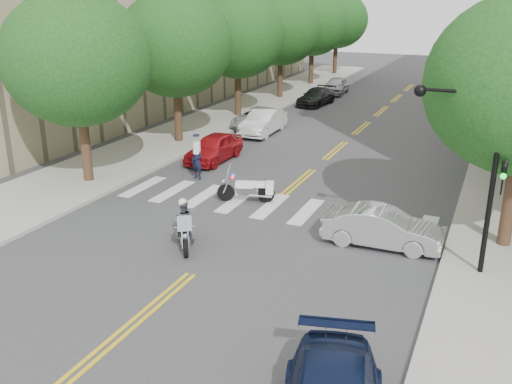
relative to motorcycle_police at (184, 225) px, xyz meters
The scene contains 18 objects.
ground 2.28m from the motorcycle_police, 54.18° to the right, with size 140.00×140.00×0.00m, color #38383A.
sidewalk_left 21.89m from the motorcycle_police, 112.15° to the left, with size 5.00×60.00×0.15m, color #9E9991.
tree_l_0 9.89m from the motorcycle_police, 150.53° to the left, with size 6.40×6.40×8.45m.
tree_l_1 15.17m from the motorcycle_police, 121.61° to the left, with size 6.40×6.40×8.45m.
tree_l_2 22.15m from the motorcycle_police, 110.43° to the left, with size 6.40×6.40×8.45m.
tree_l_3 29.64m from the motorcycle_police, 104.95° to the left, with size 6.40×6.40×8.45m.
tree_l_4 37.35m from the motorcycle_police, 101.76° to the left, with size 6.40×6.40×8.45m.
tree_l_5 45.16m from the motorcycle_police, 99.68° to the left, with size 6.40×6.40×8.45m.
traffic_signal_pole 9.60m from the motorcycle_police, 11.12° to the left, with size 2.82×0.42×6.00m.
motorcycle_police is the anchor object (origin of this frame).
motorcycle_parked 4.99m from the motorcycle_police, 86.72° to the left, with size 2.34×1.09×1.56m.
officer_standing 7.51m from the motorcycle_police, 115.69° to the left, with size 0.62×0.41×1.71m, color black.
convertible 6.78m from the motorcycle_police, 24.08° to the left, with size 1.41×4.05×1.33m, color silver.
parked_car_a 10.54m from the motorcycle_police, 112.01° to the left, with size 1.67×4.14×1.41m, color #B4131B.
parked_car_b 16.74m from the motorcycle_police, 103.65° to the left, with size 1.56×4.48×1.47m, color white.
parked_car_c 18.47m from the motorcycle_police, 105.86° to the left, with size 2.09×4.53×1.26m, color #B9BCC2.
parked_car_d 27.06m from the motorcycle_police, 98.39° to the left, with size 1.79×4.40×1.28m, color black.
parked_car_e 32.51m from the motorcycle_police, 96.98° to the left, with size 1.68×4.18×1.42m, color #9D9CA2.
Camera 1 is at (8.19, -13.68, 8.26)m, focal length 40.00 mm.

